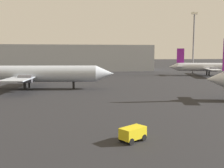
{
  "coord_description": "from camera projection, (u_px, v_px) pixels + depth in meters",
  "views": [
    {
      "loc": [
        -0.75,
        -10.21,
        8.0
      ],
      "look_at": [
        7.18,
        37.15,
        2.32
      ],
      "focal_mm": 42.7,
      "sensor_mm": 36.0,
      "label": 1
    }
  ],
  "objects": [
    {
      "name": "terminal_building",
      "position": [
        40.0,
        58.0,
        119.58
      ],
      "size": [
        97.87,
        27.26,
        11.25
      ],
      "primitive_type": "cube",
      "color": "#999EA3",
      "rests_on": "ground_plane"
    },
    {
      "name": "airplane_distant",
      "position": [
        32.0,
        74.0,
        58.39
      ],
      "size": [
        35.65,
        22.24,
        11.39
      ],
      "rotation": [
        0.0,
        0.0,
        -0.13
      ],
      "color": "#B2BCCC",
      "rests_on": "ground_plane"
    },
    {
      "name": "light_mast_right",
      "position": [
        194.0,
        40.0,
        97.3
      ],
      "size": [
        2.4,
        0.5,
        22.57
      ],
      "color": "slate",
      "rests_on": "ground_plane"
    },
    {
      "name": "baggage_cart",
      "position": [
        133.0,
        133.0,
        24.06
      ],
      "size": [
        2.72,
        2.41,
        1.3
      ],
      "rotation": [
        0.0,
        0.0,
        3.73
      ],
      "color": "gold",
      "rests_on": "ground_plane"
    },
    {
      "name": "airplane_far_right",
      "position": [
        211.0,
        67.0,
        92.75
      ],
      "size": [
        28.97,
        23.59,
        9.43
      ],
      "rotation": [
        0.0,
        0.0,
        -0.27
      ],
      "color": "silver",
      "rests_on": "ground_plane"
    }
  ]
}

